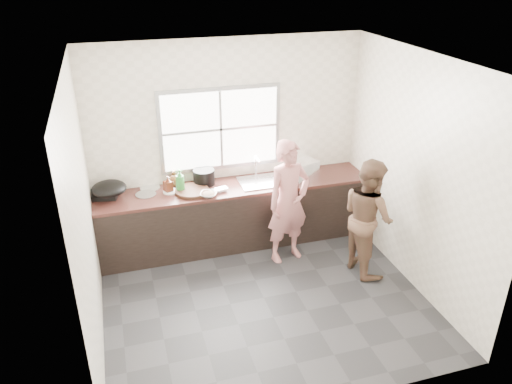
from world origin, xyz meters
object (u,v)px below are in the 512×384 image
object	(u,v)px
person_side	(368,216)
pot_lid_right	(150,188)
burner	(103,193)
wok	(109,188)
cutting_board	(192,191)
bottle_green	(180,181)
bottle_brown_tall	(168,185)
bottle_brown_short	(174,179)
bowl_crabs	(285,181)
glass_jar	(170,187)
pot_lid_left	(146,194)
bowl_mince	(209,194)
woman	(288,206)
bowl_held	(284,184)
plate_food	(171,192)
black_pot	(204,177)
dish_rack	(303,171)

from	to	relation	value
person_side	pot_lid_right	bearing A→B (deg)	57.50
burner	wok	world-z (taller)	wok
person_side	cutting_board	size ratio (longest dim) A/B	3.41
cutting_board	bottle_green	bearing A→B (deg)	154.80
person_side	bottle_brown_tall	xyz separation A→B (m)	(-2.24, 1.12, 0.22)
bottle_brown_short	wok	distance (m)	0.84
bowl_crabs	glass_jar	world-z (taller)	glass_jar
pot_lid_left	bottle_brown_short	bearing A→B (deg)	24.29
person_side	bowl_mince	world-z (taller)	person_side
bowl_mince	woman	bearing A→B (deg)	-20.03
bowl_held	bottle_green	size ratio (longest dim) A/B	0.60
woman	bottle_brown_tall	distance (m)	1.54
person_side	bottle_green	xyz separation A→B (m)	(-2.09, 1.08, 0.28)
person_side	pot_lid_right	distance (m)	2.78
bowl_held	plate_food	xyz separation A→B (m)	(-1.44, 0.25, -0.02)
cutting_board	bottle_green	distance (m)	0.20
pot_lid_left	cutting_board	bearing A→B (deg)	-10.13
black_pot	glass_jar	bearing A→B (deg)	-169.26
bowl_crabs	dish_rack	xyz separation A→B (m)	(0.26, 0.04, 0.10)
bottle_green	black_pot	bearing A→B (deg)	23.68
cutting_board	bottle_brown_tall	size ratio (longest dim) A/B	2.19
bowl_mince	bottle_brown_short	world-z (taller)	bottle_brown_short
dish_rack	plate_food	bearing A→B (deg)	155.03
bowl_held	bottle_brown_short	bearing A→B (deg)	162.10
bottle_brown_short	dish_rack	size ratio (longest dim) A/B	0.52
cutting_board	bottle_green	world-z (taller)	bottle_green
glass_jar	pot_lid_left	distance (m)	0.31
bowl_crabs	bowl_held	world-z (taller)	bowl_crabs
bottle_brown_tall	pot_lid_left	bearing A→B (deg)	-178.78
person_side	bowl_held	xyz separation A→B (m)	(-0.77, 0.85, 0.15)
woman	bowl_crabs	xyz separation A→B (m)	(0.10, 0.42, 0.14)
glass_jar	wok	xyz separation A→B (m)	(-0.74, -0.00, 0.09)
woman	person_side	bearing A→B (deg)	-44.71
dish_rack	glass_jar	bearing A→B (deg)	154.03
black_pot	pot_lid_right	xyz separation A→B (m)	(-0.70, 0.07, -0.09)
person_side	black_pot	bearing A→B (deg)	50.37
bowl_mince	black_pot	distance (m)	0.38
bowl_crabs	black_pot	distance (m)	1.07
plate_food	dish_rack	xyz separation A→B (m)	(1.74, -0.14, 0.13)
bowl_held	burner	world-z (taller)	bowl_held
bowl_mince	bowl_crabs	bearing A→B (deg)	4.04
glass_jar	burner	xyz separation A→B (m)	(-0.82, 0.13, -0.02)
bowl_crabs	pot_lid_right	bearing A→B (deg)	167.97
bowl_mince	pot_lid_left	xyz separation A→B (m)	(-0.75, 0.26, -0.02)
dish_rack	bottle_green	bearing A→B (deg)	155.67
bowl_mince	bowl_crabs	xyz separation A→B (m)	(1.04, 0.07, 0.01)
bottle_brown_tall	glass_jar	world-z (taller)	bottle_brown_tall
cutting_board	wok	size ratio (longest dim) A/B	1.02
bowl_held	pot_lid_left	world-z (taller)	bowl_held
bowl_crabs	plate_food	bearing A→B (deg)	173.04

